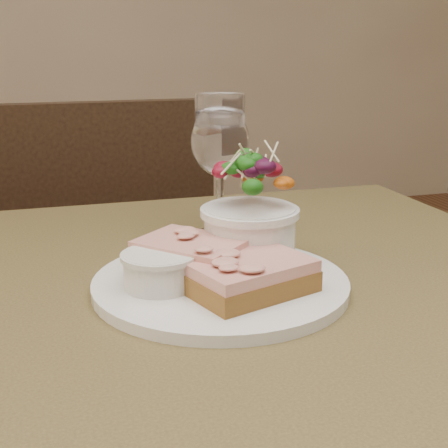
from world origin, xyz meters
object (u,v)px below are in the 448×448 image
object	(u,v)px
sandwich_front	(248,275)
salad_bowl	(250,209)
ramekin	(159,268)
wine_glass	(220,145)
sandwich_back	(191,254)
dinner_plate	(220,284)
chair_far	(103,361)
cafe_table	(237,369)

from	to	relation	value
sandwich_front	salad_bowl	size ratio (longest dim) A/B	1.11
ramekin	salad_bowl	distance (m)	0.13
wine_glass	sandwich_front	bearing A→B (deg)	-99.05
sandwich_front	wine_glass	bearing A→B (deg)	62.44
sandwich_front	sandwich_back	xyz separation A→B (m)	(-0.04, 0.06, 0.01)
dinner_plate	sandwich_front	xyz separation A→B (m)	(0.02, -0.04, 0.02)
ramekin	chair_far	bearing A→B (deg)	90.28
ramekin	wine_glass	size ratio (longest dim) A/B	0.41
wine_glass	sandwich_back	bearing A→B (deg)	-116.28
cafe_table	chair_far	size ratio (longest dim) A/B	0.89
dinner_plate	sandwich_back	bearing A→B (deg)	143.47
dinner_plate	sandwich_front	world-z (taller)	sandwich_front
salad_bowl	chair_far	bearing A→B (deg)	99.88
salad_bowl	wine_glass	xyz separation A→B (m)	(0.00, 0.13, 0.05)
sandwich_front	sandwich_back	world-z (taller)	sandwich_back
cafe_table	chair_far	world-z (taller)	chair_far
chair_far	salad_bowl	size ratio (longest dim) A/B	7.09
cafe_table	ramekin	xyz separation A→B (m)	(-0.09, -0.01, 0.13)
cafe_table	wine_glass	bearing A→B (deg)	79.94
cafe_table	chair_far	xyz separation A→B (m)	(-0.09, 0.72, -0.36)
sandwich_back	salad_bowl	world-z (taller)	salad_bowl
salad_bowl	sandwich_front	bearing A→B (deg)	-109.56
sandwich_front	sandwich_back	size ratio (longest dim) A/B	1.05
ramekin	cafe_table	bearing A→B (deg)	6.64
sandwich_front	chair_far	bearing A→B (deg)	77.89
sandwich_back	dinner_plate	bearing A→B (deg)	11.51
cafe_table	sandwich_front	xyz separation A→B (m)	(-0.00, -0.05, 0.13)
chair_far	sandwich_front	world-z (taller)	chair_far
ramekin	salad_bowl	xyz separation A→B (m)	(0.11, 0.05, 0.04)
chair_far	wine_glass	bearing A→B (deg)	100.75
ramekin	sandwich_back	bearing A→B (deg)	32.14
cafe_table	ramekin	size ratio (longest dim) A/B	11.05
dinner_plate	ramekin	xyz separation A→B (m)	(-0.07, -0.00, 0.03)
chair_far	ramekin	size ratio (longest dim) A/B	12.43
sandwich_front	ramekin	xyz separation A→B (m)	(-0.08, 0.04, 0.00)
sandwich_back	wine_glass	distance (m)	0.20
sandwich_front	ramekin	size ratio (longest dim) A/B	1.94
ramekin	salad_bowl	size ratio (longest dim) A/B	0.57
chair_far	sandwich_back	size ratio (longest dim) A/B	6.72
salad_bowl	wine_glass	distance (m)	0.14
cafe_table	wine_glass	xyz separation A→B (m)	(0.03, 0.17, 0.22)
sandwich_front	ramekin	world-z (taller)	ramekin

